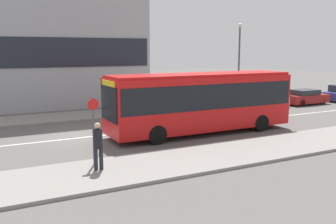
{
  "coord_description": "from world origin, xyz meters",
  "views": [
    {
      "loc": [
        -4.84,
        -19.11,
        4.55
      ],
      "look_at": [
        4.2,
        -1.62,
        1.28
      ],
      "focal_mm": 40.0,
      "sensor_mm": 36.0,
      "label": 1
    }
  ],
  "objects_px": {
    "pedestrian_near_stop": "(98,143)",
    "street_lamp": "(239,55)",
    "parked_car_1": "(305,97)",
    "bus_stop_sign": "(93,125)",
    "parked_car_0": "(261,100)",
    "city_bus": "(201,99)"
  },
  "relations": [
    {
      "from": "parked_car_1",
      "to": "street_lamp",
      "type": "height_order",
      "value": "street_lamp"
    },
    {
      "from": "parked_car_1",
      "to": "bus_stop_sign",
      "type": "height_order",
      "value": "bus_stop_sign"
    },
    {
      "from": "parked_car_1",
      "to": "pedestrian_near_stop",
      "type": "distance_m",
      "value": 22.94
    },
    {
      "from": "bus_stop_sign",
      "to": "parked_car_0",
      "type": "bearing_deg",
      "value": 28.57
    },
    {
      "from": "parked_car_0",
      "to": "pedestrian_near_stop",
      "type": "relative_size",
      "value": 2.42
    },
    {
      "from": "parked_car_1",
      "to": "parked_car_0",
      "type": "bearing_deg",
      "value": 179.56
    },
    {
      "from": "city_bus",
      "to": "pedestrian_near_stop",
      "type": "relative_size",
      "value": 5.87
    },
    {
      "from": "parked_car_1",
      "to": "bus_stop_sign",
      "type": "distance_m",
      "value": 22.59
    },
    {
      "from": "bus_stop_sign",
      "to": "street_lamp",
      "type": "bearing_deg",
      "value": 34.39
    },
    {
      "from": "parked_car_0",
      "to": "parked_car_1",
      "type": "height_order",
      "value": "parked_car_0"
    },
    {
      "from": "bus_stop_sign",
      "to": "parked_car_1",
      "type": "bearing_deg",
      "value": 22.72
    },
    {
      "from": "parked_car_0",
      "to": "parked_car_1",
      "type": "relative_size",
      "value": 1.1
    },
    {
      "from": "bus_stop_sign",
      "to": "street_lamp",
      "type": "height_order",
      "value": "street_lamp"
    },
    {
      "from": "parked_car_1",
      "to": "street_lamp",
      "type": "relative_size",
      "value": 0.61
    },
    {
      "from": "parked_car_0",
      "to": "pedestrian_near_stop",
      "type": "xyz_separation_m",
      "value": [
        -16.14,
        -9.51,
        0.51
      ]
    },
    {
      "from": "city_bus",
      "to": "parked_car_0",
      "type": "height_order",
      "value": "city_bus"
    },
    {
      "from": "city_bus",
      "to": "bus_stop_sign",
      "type": "bearing_deg",
      "value": -159.34
    },
    {
      "from": "street_lamp",
      "to": "bus_stop_sign",
      "type": "bearing_deg",
      "value": -145.61
    },
    {
      "from": "pedestrian_near_stop",
      "to": "bus_stop_sign",
      "type": "height_order",
      "value": "bus_stop_sign"
    },
    {
      "from": "street_lamp",
      "to": "pedestrian_near_stop",
      "type": "bearing_deg",
      "value": -143.78
    },
    {
      "from": "pedestrian_near_stop",
      "to": "street_lamp",
      "type": "bearing_deg",
      "value": -136.66
    },
    {
      "from": "city_bus",
      "to": "parked_car_0",
      "type": "xyz_separation_m",
      "value": [
        9.09,
        5.44,
        -1.25
      ]
    }
  ]
}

